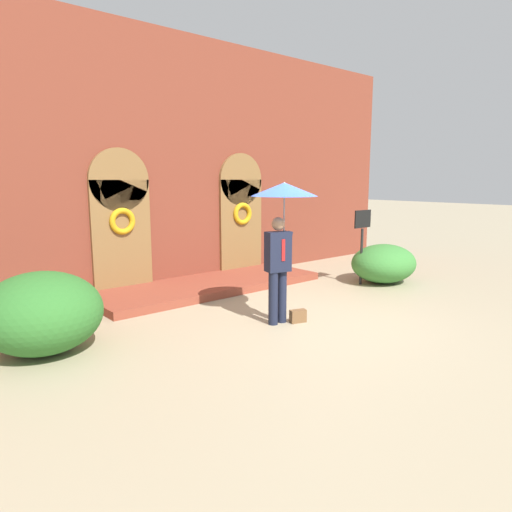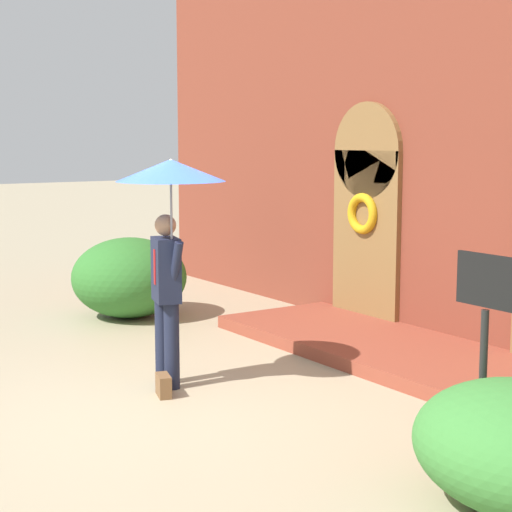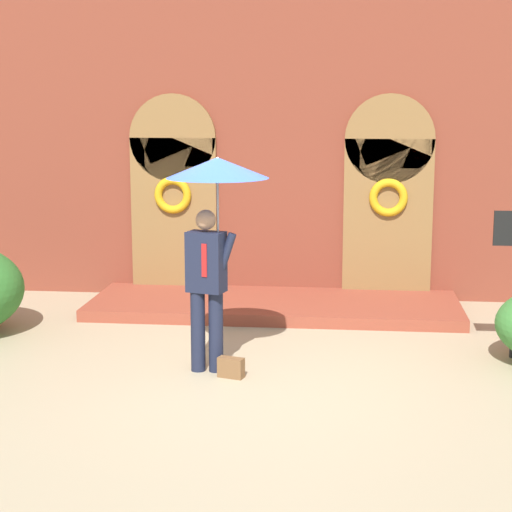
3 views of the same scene
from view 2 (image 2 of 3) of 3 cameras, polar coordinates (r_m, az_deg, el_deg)
ground_plane at (r=8.52m, az=-5.95°, el=-9.72°), size 80.00×80.00×0.00m
building_facade at (r=10.69m, az=14.15°, el=8.23°), size 14.00×2.30×5.60m
person_with_umbrella at (r=8.64m, az=-5.78°, el=3.48°), size 1.10×1.10×2.36m
handbag at (r=8.71m, az=-6.18°, el=-8.58°), size 0.30×0.20×0.22m
sign_post at (r=6.64m, az=15.00°, el=-4.64°), size 0.56×0.06×1.72m
shrub_left at (r=12.44m, az=-8.44°, el=-1.42°), size 1.64×1.65×1.15m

